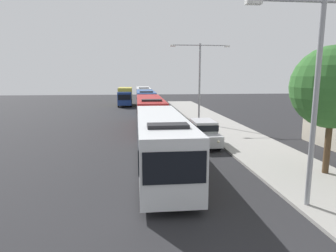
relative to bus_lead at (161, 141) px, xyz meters
The scene contains 9 objects.
bus_lead is the anchor object (origin of this frame).
bus_second_in_line 13.30m from the bus_lead, 90.00° to the left, with size 2.58×11.94×3.21m.
bus_middle 26.57m from the bus_lead, 90.00° to the left, with size 2.58×10.77×3.21m.
bus_fourth_in_line 39.73m from the bus_lead, 90.00° to the left, with size 2.58×12.09×3.21m.
white_suv 6.89m from the bus_lead, 57.36° to the left, with size 1.86×4.83×1.90m.
box_truck_oncoming 36.90m from the bus_lead, 95.13° to the left, with size 2.35×7.33×3.15m.
streetlamp_near 8.26m from the bus_lead, 44.49° to the right, with size 5.76×0.28×7.89m.
streetlamp_mid 16.56m from the bus_lead, 70.48° to the left, with size 6.29×0.28×8.42m.
roadside_tree 9.25m from the bus_lead, 11.44° to the right, with size 4.20×4.20×6.61m.
Camera 1 is at (-2.60, -3.49, 5.23)m, focal length 31.23 mm.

